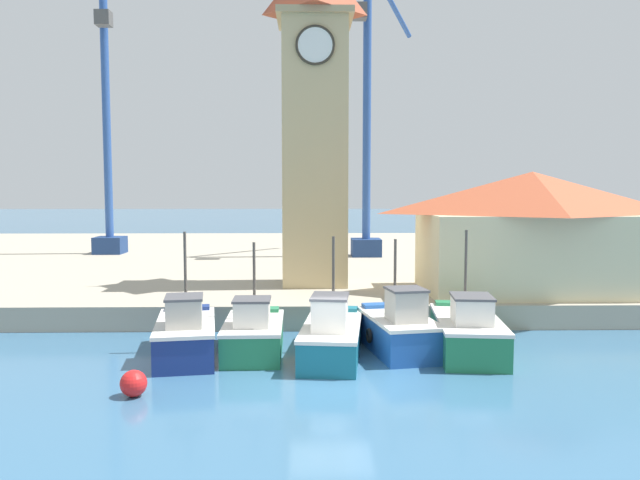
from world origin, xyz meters
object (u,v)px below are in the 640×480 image
fishing_boat_mid_left (399,329)px  mooring_buoy (134,383)px  clock_tower (315,109)px  fishing_boat_left_outer (254,333)px  warehouse_right (531,231)px  fishing_boat_left_inner (332,335)px  fishing_boat_center (467,331)px  port_crane_far (107,150)px  fishing_boat_far_left (186,334)px  port_crane_near (368,145)px

fishing_boat_mid_left → mooring_buoy: 9.18m
clock_tower → mooring_buoy: bearing=-110.8°
fishing_boat_left_outer → warehouse_right: bearing=29.2°
fishing_boat_left_inner → fishing_boat_center: size_ratio=0.99×
fishing_boat_left_outer → port_crane_far: 27.95m
fishing_boat_left_inner → fishing_boat_mid_left: (2.39, 0.66, 0.05)m
clock_tower → fishing_boat_far_left: bearing=-115.3°
port_crane_far → fishing_boat_mid_left: bearing=-53.6°
fishing_boat_left_outer → fishing_boat_center: fishing_boat_center is taller
fishing_boat_left_outer → fishing_boat_mid_left: fishing_boat_mid_left is taller
fishing_boat_center → mooring_buoy: bearing=-157.2°
clock_tower → port_crane_near: (3.79, 12.67, -0.85)m
clock_tower → warehouse_right: bearing=-14.4°
clock_tower → fishing_boat_left_inner: bearing=-87.3°
warehouse_right → port_crane_far: 30.14m
fishing_boat_far_left → mooring_buoy: fishing_boat_far_left is taller
fishing_boat_left_inner → fishing_boat_mid_left: 2.48m
fishing_boat_left_inner → fishing_boat_mid_left: size_ratio=1.20×
fishing_boat_mid_left → port_crane_far: size_ratio=0.23×
fishing_boat_left_inner → port_crane_near: port_crane_near is taller
port_crane_near → mooring_buoy: size_ratio=27.22×
fishing_boat_center → fishing_boat_mid_left: bearing=176.2°
clock_tower → port_crane_far: 20.72m
port_crane_far → mooring_buoy: port_crane_far is taller
fishing_boat_mid_left → mooring_buoy: bearing=-150.6°
warehouse_right → port_crane_near: port_crane_near is taller
port_crane_near → clock_tower: bearing=-106.7°
fishing_boat_center → port_crane_near: size_ratio=0.26×
fishing_boat_mid_left → fishing_boat_center: fishing_boat_center is taller
port_crane_far → mooring_buoy: 30.80m
fishing_boat_left_inner → mooring_buoy: (-5.60, -3.84, -0.39)m
port_crane_near → fishing_boat_left_outer: bearing=-105.4°
fishing_boat_far_left → port_crane_far: bearing=112.7°
fishing_boat_far_left → warehouse_right: 16.14m
clock_tower → port_crane_far: (-14.61, 14.65, -1.05)m
fishing_boat_far_left → fishing_boat_mid_left: fishing_boat_far_left is taller
fishing_boat_left_outer → port_crane_near: 24.02m
fishing_boat_mid_left → warehouse_right: (6.88, 6.53, 2.99)m
port_crane_far → fishing_boat_left_outer: bearing=-62.5°
fishing_boat_left_inner → fishing_boat_mid_left: fishing_boat_left_inner is taller
fishing_boat_center → clock_tower: (-5.19, 9.19, 8.71)m
warehouse_right → mooring_buoy: size_ratio=13.37×
warehouse_right → mooring_buoy: 18.83m
fishing_boat_far_left → fishing_boat_center: bearing=1.9°
fishing_boat_mid_left → port_crane_near: (0.95, 21.71, 7.83)m
fishing_boat_center → port_crane_near: port_crane_near is taller
fishing_boat_center → clock_tower: clock_tower is taller
fishing_boat_left_outer → clock_tower: (2.23, 9.19, 8.76)m
mooring_buoy → port_crane_near: bearing=71.2°
fishing_boat_center → port_crane_far: 31.92m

